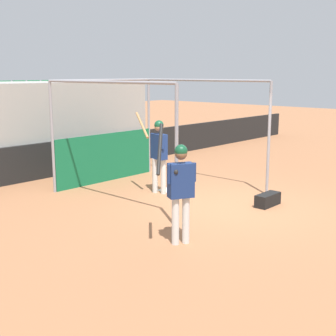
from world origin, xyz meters
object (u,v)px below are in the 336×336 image
(equipment_bag, at_px, (268,200))
(baseball, at_px, (183,178))
(player_batter, at_px, (159,149))
(player_waiting, at_px, (180,185))

(equipment_bag, relative_size, baseball, 9.46)
(player_batter, distance_m, baseball, 2.02)
(player_waiting, height_order, equipment_bag, player_waiting)
(equipment_bag, bearing_deg, baseball, 76.04)
(player_waiting, distance_m, equipment_bag, 3.27)
(equipment_bag, distance_m, baseball, 3.27)
(baseball, bearing_deg, player_batter, -160.37)
(equipment_bag, bearing_deg, player_waiting, -178.14)
(player_batter, relative_size, player_waiting, 0.95)
(player_batter, bearing_deg, player_waiting, 153.71)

